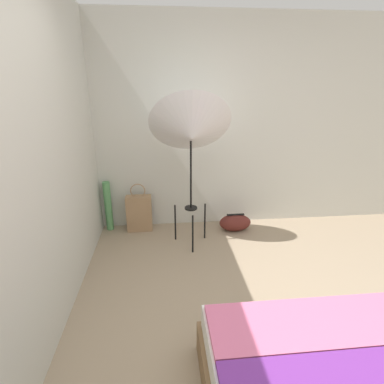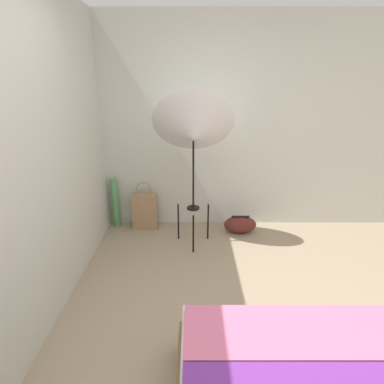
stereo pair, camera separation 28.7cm
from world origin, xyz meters
name	(u,v)px [view 1 (the left image)]	position (x,y,z in m)	size (l,w,h in m)	color
ground_plane	(258,365)	(0.00, 0.00, 0.00)	(14.00, 14.00, 0.00)	gray
wall_back	(211,127)	(0.00, 2.29, 1.30)	(8.00, 0.05, 2.60)	beige
wall_side_left	(57,153)	(-1.46, 1.00, 1.30)	(0.05, 8.00, 2.60)	beige
photo_umbrella	(191,131)	(-0.30, 1.71, 1.34)	(0.89, 0.74, 1.77)	black
tote_bag	(139,213)	(-0.94, 2.11, 0.24)	(0.32, 0.13, 0.64)	#9E7A56
duffel_bag	(235,223)	(0.30, 1.97, 0.11)	(0.41, 0.22, 0.23)	#5B231E
paper_roll	(108,206)	(-1.33, 2.17, 0.33)	(0.09, 0.09, 0.65)	#56995B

